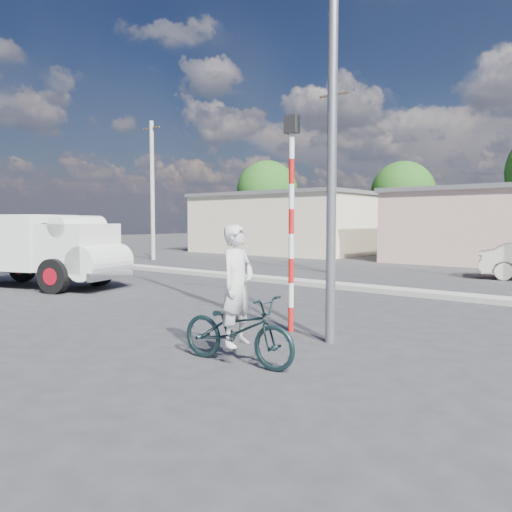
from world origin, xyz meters
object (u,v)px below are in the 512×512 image
Objects in this scene: truck at (40,247)px; cyclist at (237,304)px; traffic_pole at (291,204)px; streetlight at (325,72)px; bicycle at (237,329)px.

truck is 11.57m from cyclist.
traffic_pole is (-0.68, 2.44, 1.64)m from cyclist.
streetlight reaches higher than truck.
cyclist is at bearing -96.80° from streetlight.
cyclist is at bearing -31.12° from truck.
truck reaches higher than cyclist.
cyclist is 0.44× the size of traffic_pole.
traffic_pole is at bearing 10.46° from bicycle.
streetlight is (0.25, 2.14, 4.01)m from cyclist.
streetlight is (11.51, -0.54, 3.59)m from truck.
traffic_pole is at bearing 162.27° from streetlight.
cyclist is (0.00, 0.00, 0.40)m from bicycle.
bicycle is at bearing -96.80° from streetlight.
streetlight reaches higher than traffic_pole.
bicycle is 0.48× the size of traffic_pole.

